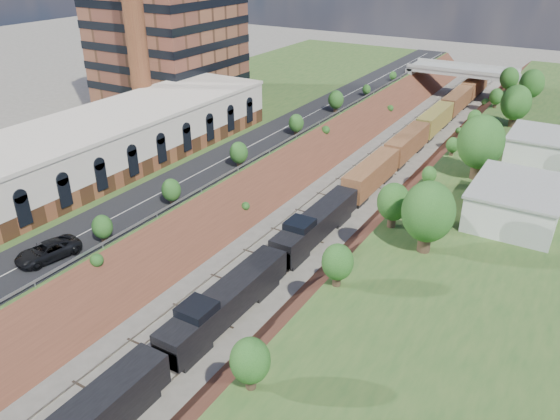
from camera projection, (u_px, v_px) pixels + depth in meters
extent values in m
cube|color=#305422|center=(177.00, 137.00, 95.05)|extent=(44.00, 180.00, 5.00)
cube|color=brown|center=(285.00, 176.00, 86.03)|extent=(10.00, 180.00, 10.00)
cube|color=brown|center=(422.00, 207.00, 75.90)|extent=(10.00, 180.00, 10.00)
cube|color=gray|center=(333.00, 186.00, 82.13)|extent=(1.58, 180.00, 0.18)
cube|color=gray|center=(366.00, 194.00, 79.73)|extent=(1.58, 180.00, 0.18)
cube|color=black|center=(261.00, 141.00, 85.86)|extent=(8.00, 180.00, 0.10)
cube|color=#99999E|center=(283.00, 142.00, 83.75)|extent=(0.06, 171.00, 0.30)
cube|color=brown|center=(96.00, 163.00, 74.25)|extent=(14.00, 62.00, 2.20)
cube|color=beige|center=(93.00, 141.00, 72.80)|extent=(14.00, 62.00, 4.30)
cube|color=beige|center=(90.00, 123.00, 71.74)|extent=(14.30, 62.30, 0.50)
cylinder|color=brown|center=(132.00, 1.00, 83.35)|extent=(3.20, 3.20, 40.00)
cube|color=gray|center=(413.00, 79.00, 132.51)|extent=(1.50, 8.00, 6.20)
cube|color=gray|center=(512.00, 91.00, 121.92)|extent=(1.50, 8.00, 6.20)
cube|color=gray|center=(462.00, 71.00, 125.84)|extent=(24.00, 8.00, 1.00)
cube|color=gray|center=(458.00, 71.00, 122.41)|extent=(24.00, 0.30, 0.80)
cube|color=gray|center=(467.00, 65.00, 128.55)|extent=(24.00, 0.30, 0.80)
cube|color=silver|center=(516.00, 203.00, 60.89)|extent=(9.00, 12.00, 4.00)
cube|color=silver|center=(539.00, 147.00, 78.11)|extent=(8.00, 10.00, 3.60)
cylinder|color=#473323|center=(425.00, 240.00, 54.97)|extent=(1.30, 1.30, 2.62)
ellipsoid|color=#1F501C|center=(428.00, 212.00, 53.57)|extent=(5.25, 5.25, 6.30)
cylinder|color=#473323|center=(71.00, 258.00, 53.18)|extent=(0.66, 0.66, 1.22)
ellipsoid|color=#1F501C|center=(69.00, 245.00, 52.53)|extent=(2.45, 2.45, 2.94)
cube|color=black|center=(227.00, 301.00, 52.37)|extent=(2.95, 17.72, 2.83)
cube|color=black|center=(317.00, 223.00, 66.75)|extent=(2.95, 17.72, 2.83)
cube|color=brown|center=(436.00, 119.00, 104.44)|extent=(2.95, 78.83, 3.54)
imported|color=black|center=(48.00, 251.00, 53.63)|extent=(4.14, 6.73, 1.74)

